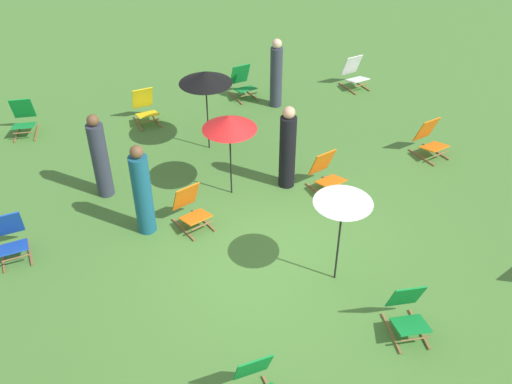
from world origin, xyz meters
The scene contains 17 objects.
ground_plane centered at (0.00, 0.00, 0.00)m, with size 40.00×40.00×0.00m, color #477A33.
deckchair_0 centered at (-3.92, 5.84, 0.37)m, with size 0.60×0.83×0.83m.
deckchair_1 centered at (4.27, 5.33, 0.37)m, with size 0.58×0.82×0.83m.
deckchair_3 centered at (4.22, 1.84, 0.37)m, with size 0.62×0.84×0.83m.
deckchair_4 centered at (-1.22, 5.40, 0.37)m, with size 0.53×0.79×0.83m.
deckchair_5 centered at (-1.22, 1.31, 0.37)m, with size 0.68×0.87×0.83m.
deckchair_7 centered at (1.57, 1.46, 0.37)m, with size 0.64×0.85×0.83m.
deckchair_8 centered at (1.36, 5.84, 0.37)m, with size 0.56×0.81×0.83m.
deckchair_10 centered at (1.11, -2.19, 0.37)m, with size 0.61×0.83×0.83m.
deckchair_11 centered at (-4.29, 1.59, 0.37)m, with size 0.52×0.79×0.83m.
umbrella_0 centered at (0.63, -0.85, 1.67)m, with size 0.91×0.91×1.79m.
umbrella_1 centered at (-0.16, 3.75, 1.69)m, with size 1.11×1.11×1.83m.
umbrella_2 centered at (-0.22, 1.99, 1.58)m, with size 1.03×1.03×1.73m.
person_0 centered at (0.90, 1.87, 0.84)m, with size 0.45×0.45×1.76m.
person_1 centered at (-2.02, 1.45, 0.84)m, with size 0.41×0.41×1.79m.
person_2 centered at (-2.55, 2.82, 0.83)m, with size 0.45×0.45×1.76m.
person_3 centered at (1.97, 5.09, 0.83)m, with size 0.34×0.34×1.72m.
Camera 1 is at (-2.96, -6.77, 6.79)m, focal length 40.34 mm.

